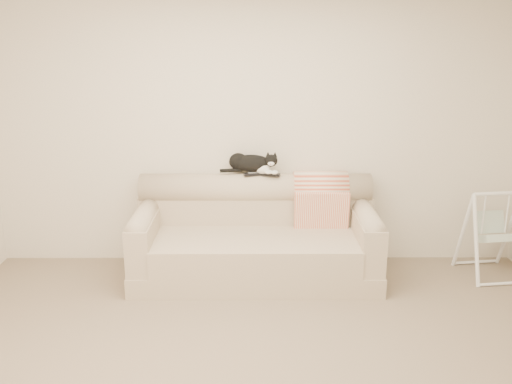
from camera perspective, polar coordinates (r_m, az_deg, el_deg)
ground_plane at (r=3.96m, az=0.33°, el=-17.88°), size 5.00×5.00×0.00m
room_shell at (r=3.35m, az=0.37°, el=4.27°), size 5.04×4.04×2.60m
sofa at (r=5.24m, az=-0.05°, el=-4.69°), size 2.20×0.93×0.90m
remote_a at (r=5.28m, az=-0.25°, el=1.84°), size 0.19×0.09×0.03m
remote_b at (r=5.26m, az=1.50°, el=1.76°), size 0.18×0.09×0.02m
tuxedo_cat at (r=5.29m, az=-0.42°, el=2.90°), size 0.55×0.28×0.21m
throw_blanket at (r=5.37m, az=6.45°, el=-0.05°), size 0.50×0.38×0.58m
baby_swing at (r=5.65m, az=22.58°, el=-3.86°), size 0.55×0.58×0.81m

